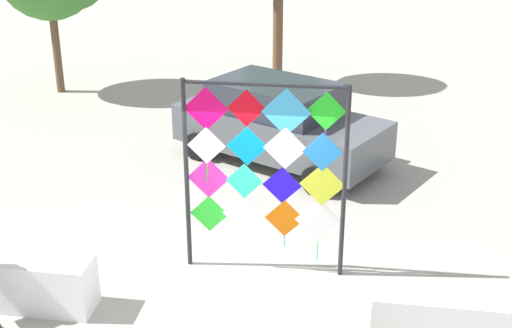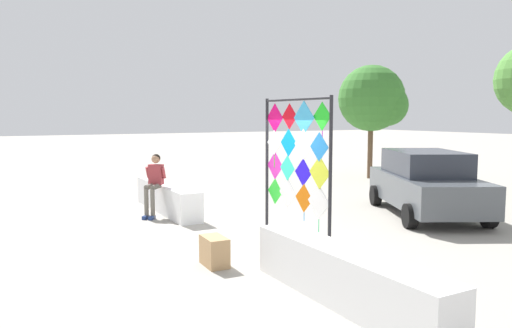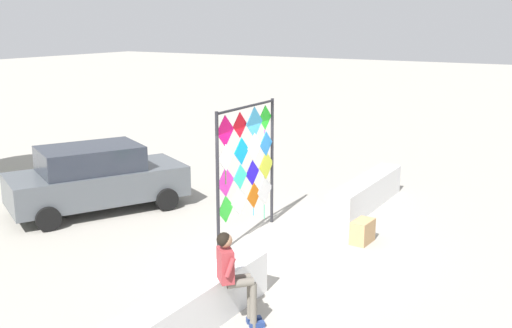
{
  "view_description": "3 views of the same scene",
  "coord_description": "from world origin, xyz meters",
  "px_view_note": "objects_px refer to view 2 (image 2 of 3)",
  "views": [
    {
      "loc": [
        1.64,
        -8.4,
        5.74
      ],
      "look_at": [
        0.21,
        0.57,
        1.88
      ],
      "focal_mm": 49.89,
      "sensor_mm": 36.0,
      "label": 1
    },
    {
      "loc": [
        8.88,
        -4.81,
        2.6
      ],
      "look_at": [
        0.21,
        -0.02,
        1.61
      ],
      "focal_mm": 34.4,
      "sensor_mm": 36.0,
      "label": 2
    },
    {
      "loc": [
        -10.39,
        -5.79,
        4.72
      ],
      "look_at": [
        0.37,
        0.72,
        1.68
      ],
      "focal_mm": 41.85,
      "sensor_mm": 36.0,
      "label": 3
    }
  ],
  "objects_px": {
    "cardboard_box_large": "(214,251)",
    "tree_palm_like": "(374,99)",
    "kite_display_rack": "(296,156)",
    "seated_vendor": "(154,180)",
    "parked_car": "(426,183)"
  },
  "relations": [
    {
      "from": "kite_display_rack",
      "to": "parked_car",
      "type": "relative_size",
      "value": 0.64
    },
    {
      "from": "kite_display_rack",
      "to": "seated_vendor",
      "type": "relative_size",
      "value": 1.85
    },
    {
      "from": "cardboard_box_large",
      "to": "tree_palm_like",
      "type": "relative_size",
      "value": 0.13
    },
    {
      "from": "kite_display_rack",
      "to": "seated_vendor",
      "type": "height_order",
      "value": "kite_display_rack"
    },
    {
      "from": "kite_display_rack",
      "to": "seated_vendor",
      "type": "xyz_separation_m",
      "value": [
        -3.57,
        -1.98,
        -0.78
      ]
    },
    {
      "from": "parked_car",
      "to": "kite_display_rack",
      "type": "bearing_deg",
      "value": -85.43
    },
    {
      "from": "kite_display_rack",
      "to": "tree_palm_like",
      "type": "distance_m",
      "value": 10.7
    },
    {
      "from": "cardboard_box_large",
      "to": "kite_display_rack",
      "type": "bearing_deg",
      "value": 112.92
    },
    {
      "from": "kite_display_rack",
      "to": "tree_palm_like",
      "type": "bearing_deg",
      "value": 129.09
    },
    {
      "from": "seated_vendor",
      "to": "cardboard_box_large",
      "type": "bearing_deg",
      "value": -4.45
    },
    {
      "from": "cardboard_box_large",
      "to": "seated_vendor",
      "type": "bearing_deg",
      "value": 175.55
    },
    {
      "from": "seated_vendor",
      "to": "cardboard_box_large",
      "type": "distance_m",
      "value": 4.62
    },
    {
      "from": "tree_palm_like",
      "to": "parked_car",
      "type": "bearing_deg",
      "value": -31.79
    },
    {
      "from": "kite_display_rack",
      "to": "parked_car",
      "type": "xyz_separation_m",
      "value": [
        -0.34,
        4.3,
        -0.89
      ]
    },
    {
      "from": "kite_display_rack",
      "to": "cardboard_box_large",
      "type": "xyz_separation_m",
      "value": [
        0.99,
        -2.33,
        -1.49
      ]
    }
  ]
}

